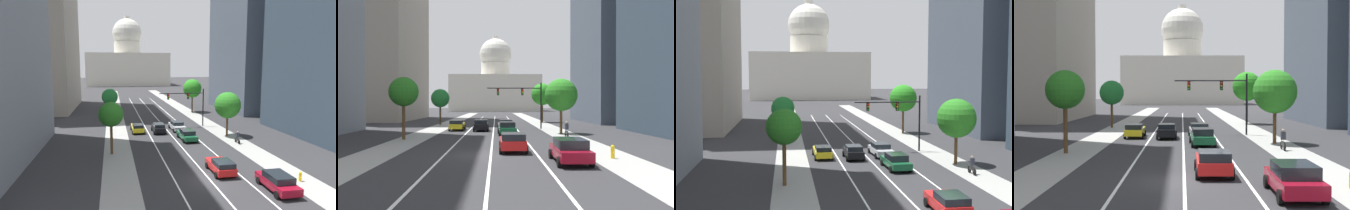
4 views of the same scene
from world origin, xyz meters
TOP-DOWN VIEW (x-y plane):
  - ground_plane at (0.00, 40.00)m, footprint 400.00×400.00m
  - sidewalk_left at (-8.29, 35.00)m, footprint 3.41×130.00m
  - sidewalk_right at (8.29, 35.00)m, footprint 3.41×130.00m
  - lane_stripe_left at (-3.29, 25.00)m, footprint 0.16×90.00m
  - lane_stripe_center at (0.00, 25.00)m, footprint 0.16×90.00m
  - lane_stripe_right at (3.29, 25.00)m, footprint 0.16×90.00m
  - office_tower_far_right at (25.20, 41.79)m, footprint 15.08×23.16m
  - capitol_building at (0.00, 137.39)m, footprint 43.15×24.00m
  - car_red at (1.65, 1.48)m, footprint 2.12×4.15m
  - car_black at (-1.65, 20.23)m, footprint 2.00×4.13m
  - car_silver at (1.65, 21.47)m, footprint 2.21×4.82m
  - car_yellow at (-4.94, 21.17)m, footprint 2.01×4.69m
  - car_crimson at (4.94, -3.20)m, footprint 2.14×4.55m
  - car_green at (1.65, 14.82)m, footprint 2.23×4.83m
  - traffic_signal_mast at (4.40, 23.82)m, footprint 7.93×0.39m
  - fire_hydrant at (8.12, -1.81)m, footprint 0.26×0.35m
  - cyclist at (8.00, 11.70)m, footprint 0.36×1.70m
  - street_tree_mid_right at (9.31, 39.50)m, footprint 4.23×4.23m
  - street_tree_far_right at (8.28, 16.16)m, footprint 3.97×3.97m
  - street_tree_mid_left at (-9.02, 10.10)m, footprint 2.97×2.97m
  - street_tree_near_left at (-9.27, 33.04)m, footprint 3.16×3.16m

SIDE VIEW (x-z plane):
  - ground_plane at x=0.00m, z-range 0.00..0.00m
  - sidewalk_left at x=-8.29m, z-range 0.00..0.01m
  - sidewalk_right at x=8.29m, z-range 0.00..0.01m
  - lane_stripe_left at x=-3.29m, z-range 0.01..0.02m
  - lane_stripe_center at x=0.00m, z-range 0.01..0.02m
  - lane_stripe_right at x=3.29m, z-range 0.01..0.02m
  - fire_hydrant at x=8.12m, z-range 0.01..0.92m
  - car_yellow at x=-4.94m, z-range 0.03..1.46m
  - car_silver at x=1.65m, z-range 0.04..1.48m
  - car_red at x=1.65m, z-range 0.05..1.51m
  - car_green at x=1.65m, z-range 0.03..1.54m
  - car_crimson at x=4.94m, z-range 0.04..1.55m
  - car_black at x=-1.65m, z-range 0.04..1.55m
  - cyclist at x=8.00m, z-range -0.01..1.71m
  - street_tree_near_left at x=-9.27m, z-range 1.47..7.62m
  - traffic_signal_mast at x=4.40m, z-range 1.31..7.97m
  - street_tree_far_right at x=8.28m, z-range 1.35..8.05m
  - street_tree_mid_left at x=-9.02m, z-range 1.65..8.01m
  - street_tree_mid_right at x=9.31m, z-range 1.65..9.22m
  - capitol_building at x=0.00m, z-range -5.91..31.01m
  - office_tower_far_right at x=25.20m, z-range 0.03..29.87m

